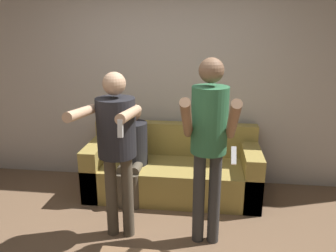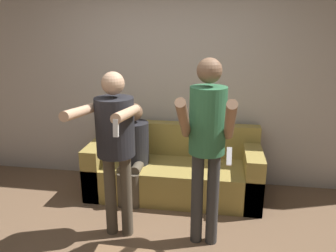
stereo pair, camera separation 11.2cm
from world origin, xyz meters
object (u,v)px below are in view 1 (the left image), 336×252
Objects in this scene: person_standing_left at (116,138)px; person_seated at (132,148)px; person_standing_right at (209,134)px; couch at (173,171)px.

person_standing_left is 0.88m from person_seated.
person_seated is at bearing 93.35° from person_standing_left.
person_standing_left is at bearing 180.00° from person_standing_right.
person_standing_right is at bearing -42.01° from person_seated.
person_standing_left is 1.41× the size of person_seated.
person_standing_right is at bearing -0.00° from person_standing_left.
couch is at bearing 113.78° from person_standing_right.
couch is 1.17× the size of person_standing_right.
person_seated is (-0.87, 0.78, -0.46)m from person_standing_right.
couch is at bearing 66.25° from person_standing_left.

